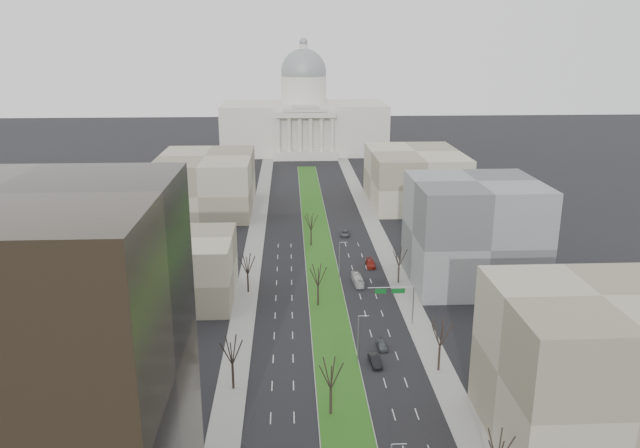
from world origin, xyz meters
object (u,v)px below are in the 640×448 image
object	(u,v)px
car_black	(375,360)
box_van	(358,280)
car_grey_near	(382,345)
car_red	(370,264)
car_grey_far	(345,233)

from	to	relation	value
car_black	box_van	world-z (taller)	box_van
car_grey_near	car_red	xyz separation A→B (m)	(3.38, 42.58, 0.09)
box_van	car_red	bearing A→B (deg)	64.78
car_grey_near	car_black	distance (m)	6.20
car_red	box_van	size ratio (longest dim) A/B	0.71
car_black	car_red	world-z (taller)	car_black
car_red	box_van	bearing A→B (deg)	-110.56
car_grey_near	box_van	xyz separation A→B (m)	(-1.05, 31.34, 0.36)
box_van	car_grey_far	bearing A→B (deg)	85.69
car_black	box_van	size ratio (longest dim) A/B	0.64
car_grey_far	box_van	bearing A→B (deg)	-84.61
car_grey_near	car_grey_far	world-z (taller)	car_grey_far
box_van	car_grey_near	bearing A→B (deg)	-91.81
car_grey_near	car_grey_far	size ratio (longest dim) A/B	0.81
car_grey_far	box_van	distance (m)	36.97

